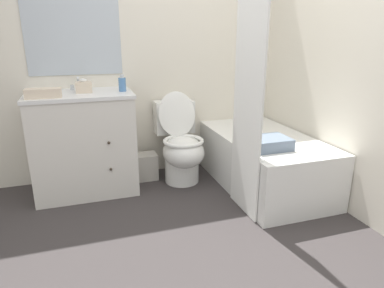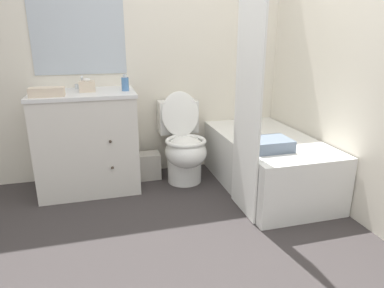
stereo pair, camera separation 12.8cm
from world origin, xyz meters
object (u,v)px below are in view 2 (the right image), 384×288
(vanity_cabinet, at_px, (88,141))
(bath_towel_folded, at_px, (270,144))
(bathtub, at_px, (266,162))
(wastebasket, at_px, (149,166))
(tissue_box, at_px, (87,86))
(soap_dispenser, at_px, (125,84))
(hand_towel_folded, at_px, (47,92))
(sink_faucet, at_px, (83,85))
(toilet, at_px, (184,146))

(vanity_cabinet, distance_m, bath_towel_folded, 1.60)
(bathtub, bearing_deg, vanity_cabinet, 165.23)
(wastebasket, relative_size, bath_towel_folded, 0.83)
(tissue_box, bearing_deg, bathtub, -15.06)
(bathtub, relative_size, tissue_box, 10.49)
(soap_dispenser, bearing_deg, bathtub, -16.96)
(tissue_box, bearing_deg, soap_dispenser, -7.57)
(soap_dispenser, xyz_separation_m, hand_towel_folded, (-0.62, -0.13, -0.03))
(bathtub, relative_size, wastebasket, 5.46)
(bathtub, xyz_separation_m, bath_towel_folded, (-0.15, -0.33, 0.29))
(hand_towel_folded, relative_size, bath_towel_folded, 0.86)
(hand_towel_folded, bearing_deg, tissue_box, 29.03)
(sink_faucet, relative_size, bath_towel_folded, 0.46)
(hand_towel_folded, bearing_deg, bath_towel_folded, -18.88)
(vanity_cabinet, relative_size, soap_dispenser, 6.17)
(toilet, height_order, soap_dispenser, soap_dispenser)
(tissue_box, distance_m, soap_dispenser, 0.32)
(toilet, distance_m, wastebasket, 0.41)
(vanity_cabinet, relative_size, sink_faucet, 6.32)
(bath_towel_folded, bearing_deg, vanity_cabinet, 152.21)
(vanity_cabinet, bearing_deg, bath_towel_folded, -27.79)
(bathtub, distance_m, soap_dispenser, 1.45)
(hand_towel_folded, xyz_separation_m, bath_towel_folded, (1.68, -0.58, -0.40))
(wastebasket, xyz_separation_m, tissue_box, (-0.51, -0.08, 0.82))
(sink_faucet, xyz_separation_m, toilet, (0.87, -0.23, -0.59))
(vanity_cabinet, xyz_separation_m, tissue_box, (0.04, -0.00, 0.49))
(tissue_box, bearing_deg, bath_towel_folded, -28.41)
(toilet, relative_size, wastebasket, 3.33)
(soap_dispenser, bearing_deg, wastebasket, 33.24)
(vanity_cabinet, xyz_separation_m, wastebasket, (0.55, 0.08, -0.33))
(wastebasket, bearing_deg, hand_towel_folded, -162.74)
(bath_towel_folded, bearing_deg, tissue_box, 151.59)
(sink_faucet, bearing_deg, bathtub, -20.44)
(vanity_cabinet, bearing_deg, wastebasket, 8.46)
(toilet, height_order, wastebasket, toilet)
(wastebasket, height_order, bath_towel_folded, bath_towel_folded)
(toilet, bearing_deg, sink_faucet, 165.18)
(vanity_cabinet, bearing_deg, bathtub, -14.77)
(wastebasket, xyz_separation_m, soap_dispenser, (-0.19, -0.13, 0.83))
(bathtub, distance_m, hand_towel_folded, 1.98)
(sink_faucet, height_order, bath_towel_folded, sink_faucet)
(wastebasket, height_order, soap_dispenser, soap_dispenser)
(bath_towel_folded, bearing_deg, toilet, 128.33)
(sink_faucet, relative_size, tissue_box, 1.07)
(wastebasket, bearing_deg, vanity_cabinet, -171.54)
(bathtub, bearing_deg, bath_towel_folded, -114.91)
(vanity_cabinet, relative_size, hand_towel_folded, 3.37)
(vanity_cabinet, height_order, bath_towel_folded, vanity_cabinet)
(tissue_box, height_order, soap_dispenser, soap_dispenser)
(sink_faucet, xyz_separation_m, hand_towel_folded, (-0.26, -0.34, 0.00))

